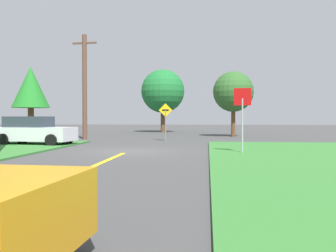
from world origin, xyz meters
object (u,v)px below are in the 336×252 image
pine_tree_center (233,92)px  utility_pole_mid (85,86)px  direction_sign (166,118)px  oak_tree_left (163,91)px  oak_tree_right (31,88)px  stop_sign (242,108)px  parked_car_near_building (34,131)px

pine_tree_center → utility_pole_mid: bearing=-157.0°
utility_pole_mid → direction_sign: size_ratio=2.99×
utility_pole_mid → oak_tree_left: utility_pole_mid is taller
direction_sign → oak_tree_right: 11.30m
oak_tree_left → oak_tree_right: oak_tree_left is taller
stop_sign → pine_tree_center: (0.57, 14.53, 1.62)m
oak_tree_left → stop_sign: bearing=-74.9°
oak_tree_right → stop_sign: bearing=-37.3°
stop_sign → oak_tree_right: bearing=-27.4°
oak_tree_left → pine_tree_center: oak_tree_left is taller
stop_sign → utility_pole_mid: size_ratio=0.38×
utility_pole_mid → stop_sign: bearing=-44.2°
pine_tree_center → oak_tree_right: 15.84m
parked_car_near_building → direction_sign: (6.93, 4.56, 0.74)m
oak_tree_left → oak_tree_right: (-8.85, -11.25, -0.43)m
oak_tree_right → utility_pole_mid: bearing=-17.0°
oak_tree_left → pine_tree_center: 10.53m
parked_car_near_building → pine_tree_center: (11.76, 10.56, 2.80)m
pine_tree_center → oak_tree_right: (-15.52, -3.13, 0.21)m
stop_sign → pine_tree_center: size_ratio=0.54×
stop_sign → utility_pole_mid: utility_pole_mid is taller
parked_car_near_building → utility_pole_mid: size_ratio=0.61×
stop_sign → parked_car_near_building: (-11.18, 3.97, -1.18)m
utility_pole_mid → pine_tree_center: (10.79, 4.58, -0.22)m
utility_pole_mid → oak_tree_right: size_ratio=1.37×
stop_sign → parked_car_near_building: stop_sign is taller
parked_car_near_building → oak_tree_right: size_ratio=0.83×
parked_car_near_building → oak_tree_right: bearing=124.6°
oak_tree_left → utility_pole_mid: bearing=-108.0°
direction_sign → pine_tree_center: bearing=51.2°
direction_sign → pine_tree_center: size_ratio=0.47×
stop_sign → oak_tree_left: oak_tree_left is taller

